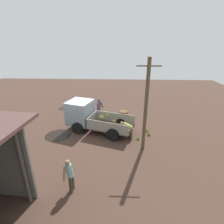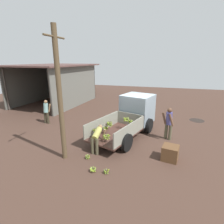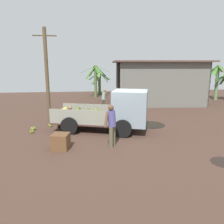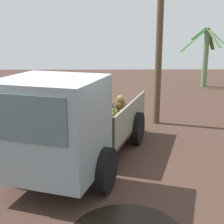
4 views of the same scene
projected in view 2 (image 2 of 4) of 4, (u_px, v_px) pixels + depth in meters
The scene contains 15 objects.
ground at pixel (134, 130), 10.71m from camera, with size 36.00×36.00×0.00m, color #463026.
mud_patch_0 at pixel (197, 120), 12.33m from camera, with size 0.98×0.98×0.01m, color black.
mud_patch_1 at pixel (122, 119), 12.59m from camera, with size 1.77×1.77×0.01m, color black.
cargo_truck at pixel (134, 113), 10.32m from camera, with size 5.01×3.08×2.11m.
warehouse_shed at pixel (57, 76), 16.84m from camera, with size 8.39×6.46×3.69m.
utility_pole at pixel (60, 96), 6.88m from camera, with size 1.28×0.20×5.37m.
banana_palm_0 at pixel (82, 80), 23.51m from camera, with size 2.35×2.30×2.60m.
banana_palm_4 at pixel (76, 78), 22.68m from camera, with size 2.51×2.77×3.35m.
person_foreground_visitor at pixel (169, 122), 9.16m from camera, with size 0.61×0.70×1.75m.
person_worker_loading at pixel (97, 137), 7.97m from camera, with size 0.85×0.68×1.19m.
person_bystander_near_shed at pixel (46, 111), 11.58m from camera, with size 0.40×0.68×1.59m.
banana_bunch_on_ground_0 at pixel (106, 171), 6.57m from camera, with size 0.22×0.22×0.19m.
banana_bunch_on_ground_1 at pixel (93, 169), 6.65m from camera, with size 0.26×0.25×0.20m.
banana_bunch_on_ground_2 at pixel (88, 157), 7.56m from camera, with size 0.22×0.23×0.18m.
wooden_crate_0 at pixel (170, 153), 7.42m from camera, with size 0.65×0.65×0.63m, color brown.
Camera 2 is at (-9.94, -1.41, 4.12)m, focal length 28.00 mm.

